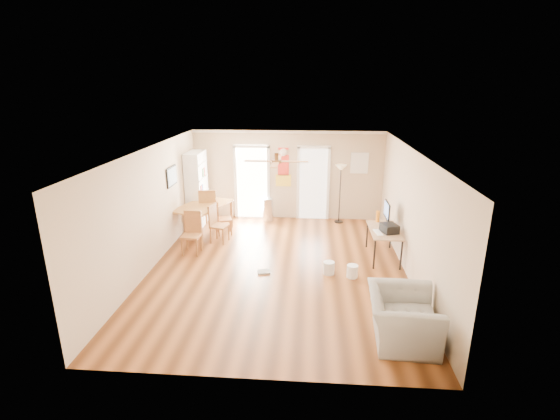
# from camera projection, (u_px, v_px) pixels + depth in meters

# --- Properties ---
(floor) EXTENTS (7.00, 7.00, 0.00)m
(floor) POSITION_uv_depth(u_px,v_px,m) (278.00, 268.00, 8.90)
(floor) COLOR brown
(floor) RESTS_ON ground
(ceiling) EXTENTS (5.50, 7.00, 0.00)m
(ceiling) POSITION_uv_depth(u_px,v_px,m) (278.00, 150.00, 8.11)
(ceiling) COLOR silver
(ceiling) RESTS_ON floor
(wall_back) EXTENTS (5.50, 0.04, 2.60)m
(wall_back) POSITION_uv_depth(u_px,v_px,m) (288.00, 175.00, 11.83)
(wall_back) COLOR beige
(wall_back) RESTS_ON floor
(wall_front) EXTENTS (5.50, 0.04, 2.60)m
(wall_front) POSITION_uv_depth(u_px,v_px,m) (255.00, 295.00, 5.18)
(wall_front) COLOR beige
(wall_front) RESTS_ON floor
(wall_left) EXTENTS (0.04, 7.00, 2.60)m
(wall_left) POSITION_uv_depth(u_px,v_px,m) (151.00, 209.00, 8.71)
(wall_left) COLOR beige
(wall_left) RESTS_ON floor
(wall_right) EXTENTS (0.04, 7.00, 2.60)m
(wall_right) POSITION_uv_depth(u_px,v_px,m) (411.00, 215.00, 8.30)
(wall_right) COLOR beige
(wall_right) RESTS_ON floor
(crown_molding) EXTENTS (5.50, 7.00, 0.08)m
(crown_molding) POSITION_uv_depth(u_px,v_px,m) (278.00, 152.00, 8.12)
(crown_molding) COLOR white
(crown_molding) RESTS_ON wall_back
(kitchen_doorway) EXTENTS (0.90, 0.10, 2.10)m
(kitchen_doorway) POSITION_uv_depth(u_px,v_px,m) (252.00, 183.00, 11.97)
(kitchen_doorway) COLOR white
(kitchen_doorway) RESTS_ON wall_back
(bathroom_doorway) EXTENTS (0.80, 0.10, 2.10)m
(bathroom_doorway) POSITION_uv_depth(u_px,v_px,m) (313.00, 184.00, 11.84)
(bathroom_doorway) COLOR white
(bathroom_doorway) RESTS_ON wall_back
(wall_decal) EXTENTS (0.46, 0.03, 1.10)m
(wall_decal) POSITION_uv_depth(u_px,v_px,m) (283.00, 167.00, 11.75)
(wall_decal) COLOR red
(wall_decal) RESTS_ON wall_back
(ac_grille) EXTENTS (0.50, 0.04, 0.60)m
(ac_grille) POSITION_uv_depth(u_px,v_px,m) (359.00, 163.00, 11.53)
(ac_grille) COLOR white
(ac_grille) RESTS_ON wall_back
(framed_poster) EXTENTS (0.04, 0.66, 0.48)m
(framed_poster) POSITION_uv_depth(u_px,v_px,m) (172.00, 176.00, 9.91)
(framed_poster) COLOR black
(framed_poster) RESTS_ON wall_left
(ceiling_fan) EXTENTS (1.24, 1.24, 0.20)m
(ceiling_fan) POSITION_uv_depth(u_px,v_px,m) (276.00, 161.00, 7.88)
(ceiling_fan) COLOR #593819
(ceiling_fan) RESTS_ON ceiling
(bookshelf) EXTENTS (0.53, 0.98, 2.07)m
(bookshelf) POSITION_uv_depth(u_px,v_px,m) (197.00, 189.00, 11.41)
(bookshelf) COLOR white
(bookshelf) RESTS_ON floor
(dining_table) EXTENTS (1.45, 1.84, 0.81)m
(dining_table) POSITION_uv_depth(u_px,v_px,m) (204.00, 220.00, 10.79)
(dining_table) COLOR olive
(dining_table) RESTS_ON floor
(dining_chair_right_a) EXTENTS (0.49, 0.49, 0.94)m
(dining_chair_right_a) POSITION_uv_depth(u_px,v_px,m) (224.00, 217.00, 10.77)
(dining_chair_right_a) COLOR #996331
(dining_chair_right_a) RESTS_ON floor
(dining_chair_right_b) EXTENTS (0.48, 0.48, 0.97)m
(dining_chair_right_b) POSITION_uv_depth(u_px,v_px,m) (219.00, 224.00, 10.21)
(dining_chair_right_b) COLOR #9B5B32
(dining_chair_right_b) RESTS_ON floor
(dining_chair_near) EXTENTS (0.43, 0.43, 1.00)m
(dining_chair_near) POSITION_uv_depth(u_px,v_px,m) (191.00, 234.00, 9.51)
(dining_chair_near) COLOR #9C6632
(dining_chair_near) RESTS_ON floor
(dining_chair_far) EXTENTS (0.52, 0.52, 1.14)m
(dining_chair_far) POSITION_uv_depth(u_px,v_px,m) (209.00, 209.00, 11.15)
(dining_chair_far) COLOR #AB6F37
(dining_chair_far) RESTS_ON floor
(trash_can) EXTENTS (0.34, 0.34, 0.68)m
(trash_can) POSITION_uv_depth(u_px,v_px,m) (268.00, 210.00, 11.84)
(trash_can) COLOR silver
(trash_can) RESTS_ON floor
(torchiere_lamp) EXTENTS (0.37, 0.37, 1.69)m
(torchiere_lamp) POSITION_uv_depth(u_px,v_px,m) (340.00, 194.00, 11.56)
(torchiere_lamp) COLOR black
(torchiere_lamp) RESTS_ON floor
(computer_desk) EXTENTS (0.65, 1.30, 0.70)m
(computer_desk) POSITION_uv_depth(u_px,v_px,m) (383.00, 244.00, 9.32)
(computer_desk) COLOR tan
(computer_desk) RESTS_ON floor
(imac) EXTENTS (0.10, 0.59, 0.55)m
(imac) POSITION_uv_depth(u_px,v_px,m) (387.00, 213.00, 9.47)
(imac) COLOR black
(imac) RESTS_ON computer_desk
(keyboard) EXTENTS (0.18, 0.41, 0.01)m
(keyboard) POSITION_uv_depth(u_px,v_px,m) (378.00, 232.00, 9.02)
(keyboard) COLOR white
(keyboard) RESTS_ON computer_desk
(printer) EXTENTS (0.41, 0.45, 0.19)m
(printer) POSITION_uv_depth(u_px,v_px,m) (389.00, 228.00, 9.02)
(printer) COLOR black
(printer) RESTS_ON computer_desk
(orange_bottle) EXTENTS (0.10, 0.10, 0.27)m
(orange_bottle) POSITION_uv_depth(u_px,v_px,m) (378.00, 216.00, 9.69)
(orange_bottle) COLOR orange
(orange_bottle) RESTS_ON computer_desk
(wastebasket_a) EXTENTS (0.30, 0.30, 0.27)m
(wastebasket_a) POSITION_uv_depth(u_px,v_px,m) (329.00, 268.00, 8.59)
(wastebasket_a) COLOR silver
(wastebasket_a) RESTS_ON floor
(wastebasket_b) EXTENTS (0.24, 0.24, 0.27)m
(wastebasket_b) POSITION_uv_depth(u_px,v_px,m) (352.00, 271.00, 8.44)
(wastebasket_b) COLOR white
(wastebasket_b) RESTS_ON floor
(floor_cloth) EXTENTS (0.30, 0.26, 0.04)m
(floor_cloth) POSITION_uv_depth(u_px,v_px,m) (264.00, 272.00, 8.67)
(floor_cloth) COLOR gray
(floor_cloth) RESTS_ON floor
(armchair) EXTENTS (1.11, 1.25, 0.78)m
(armchair) POSITION_uv_depth(u_px,v_px,m) (402.00, 318.00, 6.32)
(armchair) COLOR #9E9E99
(armchair) RESTS_ON floor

